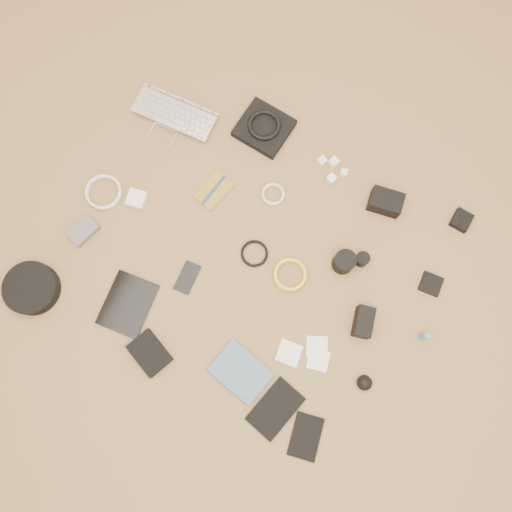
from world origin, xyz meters
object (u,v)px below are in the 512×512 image
at_px(tablet, 128,304).
at_px(paperback, 227,388).
at_px(headphone_case, 32,288).
at_px(laptop, 169,123).
at_px(phone, 187,278).
at_px(dslr_camera, 386,202).

bearing_deg(tablet, paperback, -17.64).
bearing_deg(tablet, headphone_case, -167.63).
bearing_deg(paperback, laptop, 53.03).
relative_size(laptop, headphone_case, 1.70).
bearing_deg(phone, tablet, -131.60).
height_order(headphone_case, paperback, headphone_case).
distance_m(dslr_camera, phone, 0.79).
relative_size(tablet, paperback, 1.10).
height_order(phone, paperback, paperback).
xyz_separation_m(tablet, phone, (0.15, 0.18, -0.00)).
distance_m(dslr_camera, headphone_case, 1.33).
height_order(dslr_camera, phone, dslr_camera).
bearing_deg(laptop, tablet, -75.49).
xyz_separation_m(dslr_camera, paperback, (-0.21, -0.87, -0.02)).
xyz_separation_m(tablet, paperback, (0.46, -0.10, 0.00)).
distance_m(laptop, paperback, 1.03).
bearing_deg(headphone_case, phone, 31.50).
relative_size(tablet, phone, 1.81).
bearing_deg(headphone_case, tablet, 18.02).
bearing_deg(laptop, phone, -57.30).
height_order(dslr_camera, tablet, dslr_camera).
height_order(dslr_camera, paperback, dslr_camera).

